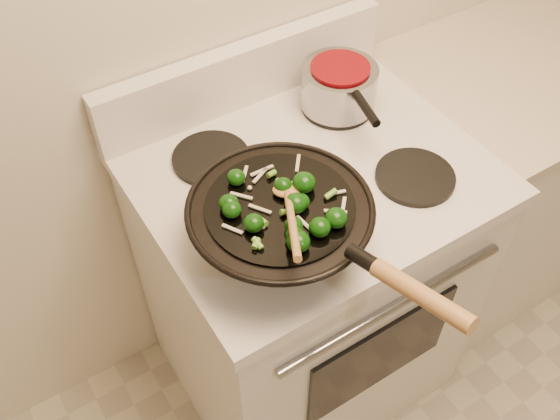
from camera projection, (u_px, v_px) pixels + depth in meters
stove at (305, 282)px, 1.77m from camera, size 0.78×0.67×1.08m
counter_unit at (490, 178)px, 2.06m from camera, size 0.86×0.62×0.91m
wok at (282, 223)px, 1.22m from camera, size 0.37×0.60×0.20m
stirfry at (286, 209)px, 1.16m from camera, size 0.25×0.25×0.04m
wooden_spoon at (290, 208)px, 1.14m from camera, size 0.15×0.24×0.10m
saucepan at (339, 86)px, 1.52m from camera, size 0.19×0.30×0.11m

